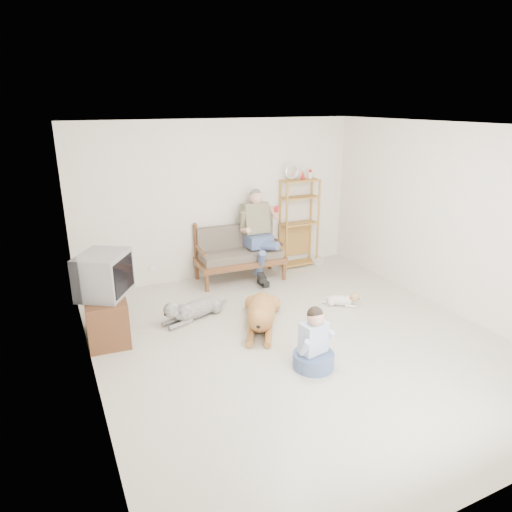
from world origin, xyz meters
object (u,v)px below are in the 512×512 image
loveseat (239,252)px  etagere (299,222)px  tv_stand (106,316)px  golden_retriever (261,313)px

loveseat → etagere: bearing=9.2°
etagere → tv_stand: (-3.69, -1.35, -0.54)m
tv_stand → golden_retriever: 2.05m
etagere → tv_stand: etagere is taller
etagere → golden_retriever: bearing=-131.6°
tv_stand → golden_retriever: (1.96, -0.59, -0.10)m
loveseat → golden_retriever: size_ratio=1.05×
loveseat → golden_retriever: 1.88m
etagere → golden_retriever: size_ratio=1.32×
etagere → golden_retriever: 2.68m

